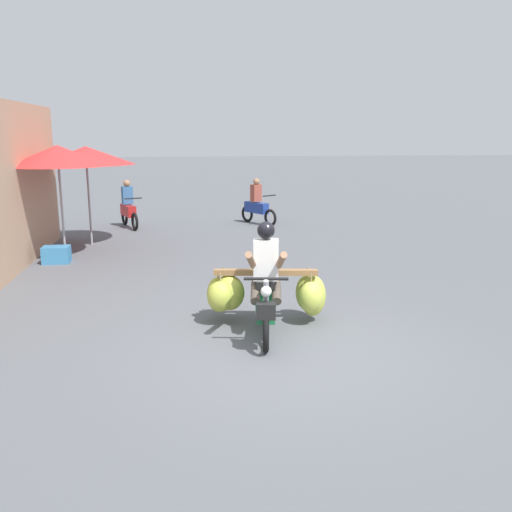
# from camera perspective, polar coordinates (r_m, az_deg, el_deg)

# --- Properties ---
(ground_plane) EXTENTS (120.00, 120.00, 0.00)m
(ground_plane) POSITION_cam_1_polar(r_m,az_deg,el_deg) (7.16, 2.89, -9.86)
(ground_plane) COLOR #56595E
(motorbike_main_loaded) EXTENTS (1.77, 1.85, 1.58)m
(motorbike_main_loaded) POSITION_cam_1_polar(r_m,az_deg,el_deg) (7.89, 0.72, -3.73)
(motorbike_main_loaded) COLOR black
(motorbike_main_loaded) RESTS_ON ground
(motorbike_distant_ahead_left) EXTENTS (0.96, 1.41, 1.40)m
(motorbike_distant_ahead_left) POSITION_cam_1_polar(r_m,az_deg,el_deg) (16.89, 0.10, 5.28)
(motorbike_distant_ahead_left) COLOR black
(motorbike_distant_ahead_left) RESTS_ON ground
(motorbike_distant_ahead_right) EXTENTS (0.74, 1.54, 1.40)m
(motorbike_distant_ahead_right) POSITION_cam_1_polar(r_m,az_deg,el_deg) (16.69, -13.14, 4.86)
(motorbike_distant_ahead_right) COLOR black
(motorbike_distant_ahead_right) RESTS_ON ground
(market_umbrella_near_shop) EXTENTS (2.32, 2.32, 2.43)m
(market_umbrella_near_shop) POSITION_cam_1_polar(r_m,az_deg,el_deg) (14.11, -17.26, 9.96)
(market_umbrella_near_shop) COLOR #99999E
(market_umbrella_near_shop) RESTS_ON ground
(market_umbrella_further_along) EXTENTS (2.14, 2.14, 2.49)m
(market_umbrella_further_along) POSITION_cam_1_polar(r_m,az_deg,el_deg) (12.69, -19.92, 9.78)
(market_umbrella_further_along) COLOR #99999E
(market_umbrella_further_along) RESTS_ON ground
(produce_crate) EXTENTS (0.56, 0.40, 0.36)m
(produce_crate) POSITION_cam_1_polar(r_m,az_deg,el_deg) (12.57, -20.05, 0.13)
(produce_crate) COLOR teal
(produce_crate) RESTS_ON ground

